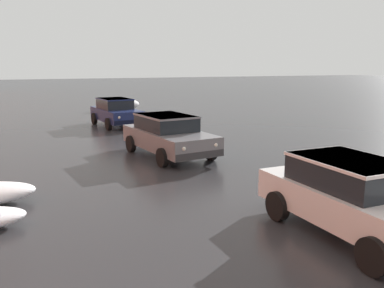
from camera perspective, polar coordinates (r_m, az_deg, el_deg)
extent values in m
ellipsoid|color=white|center=(28.45, -10.44, 5.51)|extent=(3.02, 1.37, 0.87)
ellipsoid|color=white|center=(28.60, -9.87, 5.23)|extent=(0.65, 0.54, 0.54)
cube|color=silver|center=(8.06, 22.13, -7.93)|extent=(1.71, 3.92, 0.60)
cube|color=black|center=(8.03, 21.43, -3.77)|extent=(1.46, 2.05, 0.52)
cube|color=silver|center=(7.98, 21.54, -2.17)|extent=(1.49, 2.09, 0.06)
cube|color=slate|center=(9.45, 13.75, -5.80)|extent=(1.63, 0.14, 0.22)
cylinder|color=black|center=(6.83, 24.31, -14.29)|extent=(0.19, 0.60, 0.60)
cylinder|color=black|center=(9.53, 20.35, -6.79)|extent=(0.19, 0.60, 0.60)
cylinder|color=black|center=(8.47, 11.99, -8.56)|extent=(0.19, 0.60, 0.60)
cube|color=slate|center=(13.99, -3.30, 0.72)|extent=(2.15, 4.31, 0.60)
cube|color=black|center=(14.08, -3.71, 3.10)|extent=(1.71, 2.30, 0.52)
cube|color=slate|center=(14.05, -3.72, 4.02)|extent=(1.75, 2.35, 0.06)
cube|color=#303032|center=(12.29, 1.06, -1.57)|extent=(1.72, 0.29, 0.22)
cube|color=#303032|center=(15.82, -6.67, 1.22)|extent=(1.72, 0.29, 0.22)
cylinder|color=black|center=(13.39, 2.66, -1.05)|extent=(0.24, 0.61, 0.60)
cylinder|color=black|center=(12.52, -4.21, -1.92)|extent=(0.24, 0.61, 0.60)
cylinder|color=black|center=(15.57, -2.54, 0.67)|extent=(0.24, 0.61, 0.60)
cylinder|color=black|center=(14.83, -8.65, 0.03)|extent=(0.24, 0.61, 0.60)
sphere|color=silver|center=(12.51, 3.36, -0.14)|extent=(0.14, 0.14, 0.14)
sphere|color=silver|center=(11.92, -1.19, -0.68)|extent=(0.14, 0.14, 0.14)
cube|color=navy|center=(21.32, -10.67, 4.13)|extent=(1.94, 3.95, 0.60)
cube|color=black|center=(21.44, -10.89, 5.67)|extent=(1.56, 2.10, 0.52)
cube|color=navy|center=(21.42, -10.91, 6.28)|extent=(1.59, 2.14, 0.06)
cube|color=black|center=(19.61, -8.84, 3.07)|extent=(1.59, 0.26, 0.22)
cube|color=black|center=(23.09, -12.18, 4.15)|extent=(1.59, 0.26, 0.22)
cylinder|color=black|center=(20.55, -7.36, 3.13)|extent=(0.23, 0.61, 0.60)
cylinder|color=black|center=(19.98, -11.75, 2.77)|extent=(0.23, 0.61, 0.60)
cylinder|color=black|center=(22.74, -9.66, 3.83)|extent=(0.23, 0.61, 0.60)
cylinder|color=black|center=(22.23, -13.67, 3.51)|extent=(0.23, 0.61, 0.60)
sphere|color=silver|center=(19.74, -7.41, 3.92)|extent=(0.14, 0.14, 0.14)
sphere|color=silver|center=(19.37, -10.28, 3.70)|extent=(0.14, 0.14, 0.14)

